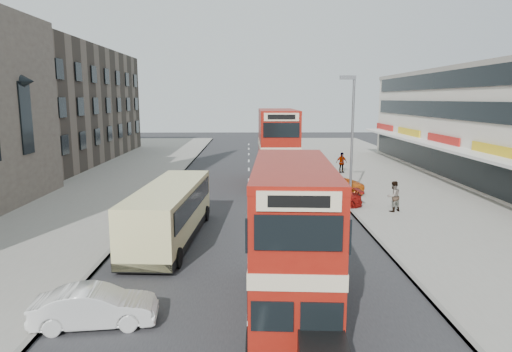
% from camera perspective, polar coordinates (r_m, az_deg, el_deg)
% --- Properties ---
extents(road_surface, '(12.00, 90.00, 0.01)m').
position_cam_1_polar(road_surface, '(31.32, -0.90, -2.57)').
color(road_surface, '#28282B').
rests_on(road_surface, ground).
extents(pavement_right, '(12.00, 90.00, 0.15)m').
position_cam_1_polar(pavement_right, '(33.53, 20.08, -2.22)').
color(pavement_right, gray).
rests_on(pavement_right, ground).
extents(pavement_left, '(12.00, 90.00, 0.15)m').
position_cam_1_polar(pavement_left, '(33.53, -21.89, -2.34)').
color(pavement_left, gray).
rests_on(pavement_left, ground).
extents(kerb_left, '(0.20, 90.00, 0.16)m').
position_cam_1_polar(kerb_left, '(31.90, -11.94, -2.43)').
color(kerb_left, gray).
rests_on(kerb_left, ground).
extents(kerb_right, '(0.20, 90.00, 0.16)m').
position_cam_1_polar(kerb_right, '(31.90, 10.13, -2.37)').
color(kerb_right, gray).
rests_on(kerb_right, ground).
extents(brick_terrace, '(14.00, 28.00, 12.00)m').
position_cam_1_polar(brick_terrace, '(53.35, -25.55, 8.08)').
color(brick_terrace, '#66594C').
rests_on(brick_terrace, ground).
extents(street_lamp, '(1.00, 0.20, 8.12)m').
position_cam_1_polar(street_lamp, '(29.40, 11.96, 5.83)').
color(street_lamp, slate).
rests_on(street_lamp, ground).
extents(bus_main, '(2.76, 8.53, 4.63)m').
position_cam_1_polar(bus_main, '(13.98, 4.60, -8.00)').
color(bus_main, black).
rests_on(bus_main, ground).
extents(bus_second, '(2.86, 10.29, 5.67)m').
position_cam_1_polar(bus_second, '(35.41, 2.73, 3.74)').
color(bus_second, black).
rests_on(bus_second, ground).
extents(coach, '(2.96, 9.42, 2.46)m').
position_cam_1_polar(coach, '(21.79, -10.83, -4.34)').
color(coach, black).
rests_on(coach, ground).
extents(car_left_front, '(3.71, 1.65, 1.18)m').
position_cam_1_polar(car_left_front, '(14.73, -19.68, -15.31)').
color(car_left_front, white).
rests_on(car_left_front, ground).
extents(car_right_a, '(4.27, 2.05, 1.20)m').
position_cam_1_polar(car_right_a, '(28.05, 9.06, -2.91)').
color(car_right_a, maroon).
rests_on(car_right_a, ground).
extents(car_right_b, '(5.05, 2.77, 1.34)m').
position_cam_1_polar(car_right_b, '(31.56, 9.02, -1.36)').
color(car_right_b, orange).
rests_on(car_right_b, ground).
extents(car_right_c, '(3.91, 1.85, 1.29)m').
position_cam_1_polar(car_right_c, '(43.92, 6.36, 1.79)').
color(car_right_c, teal).
rests_on(car_right_c, ground).
extents(pedestrian_near, '(0.81, 0.70, 1.83)m').
position_cam_1_polar(pedestrian_near, '(27.56, 17.00, -2.46)').
color(pedestrian_near, gray).
rests_on(pedestrian_near, pavement_right).
extents(pedestrian_far, '(1.16, 0.75, 1.84)m').
position_cam_1_polar(pedestrian_far, '(40.86, 10.77, 1.68)').
color(pedestrian_far, gray).
rests_on(pedestrian_far, pavement_right).
extents(cyclist, '(0.78, 1.98, 2.02)m').
position_cam_1_polar(cyclist, '(34.22, 5.52, -0.43)').
color(cyclist, gray).
rests_on(cyclist, ground).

